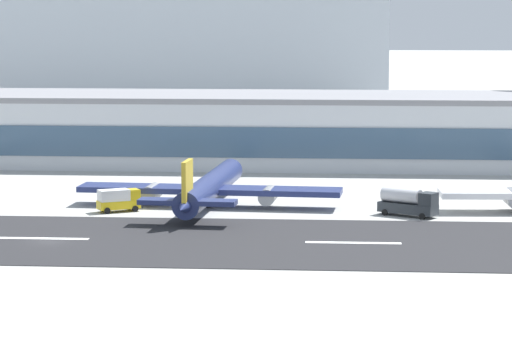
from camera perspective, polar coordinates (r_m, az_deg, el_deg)
name	(u,v)px	position (r m, az deg, el deg)	size (l,w,h in m)	color
ground_plane	(49,242)	(159.46, -9.41, -3.24)	(1400.00, 1400.00, 0.00)	#A8A8A3
runway_strip	(53,239)	(161.42, -9.24, -3.09)	(800.00, 33.39, 0.08)	#262628
runway_centreline_dash_4	(42,238)	(161.74, -9.72, -3.07)	(12.00, 1.20, 0.01)	white
runway_centreline_dash_5	(353,243)	(156.99, 4.46, -3.30)	(12.00, 1.20, 0.01)	white
terminal_building	(254,129)	(234.84, -0.08, 1.91)	(189.77, 27.23, 13.14)	silver
distant_hotel_block	(200,33)	(351.75, -2.58, 6.27)	(104.54, 35.89, 43.85)	#A8B2BC
airliner_gold_tail_gate_1	(208,189)	(183.77, -2.19, -0.83)	(39.34, 42.75, 8.92)	navy
service_box_truck_0	(119,199)	(181.34, -6.28, -1.32)	(6.42, 4.98, 3.25)	gold
service_fuel_truck_1	(408,202)	(177.54, 6.95, -1.44)	(8.62, 6.63, 3.95)	#2D3338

